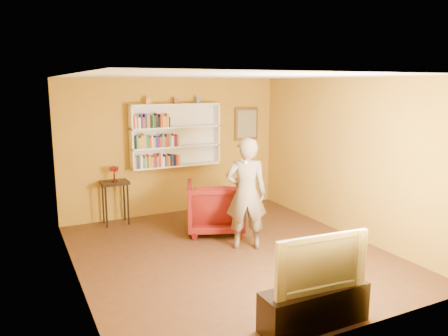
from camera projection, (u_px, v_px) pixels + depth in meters
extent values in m
cube|color=#3F2414|center=(230.00, 257.00, 6.80)|extent=(5.30, 5.80, 0.12)
cube|color=#A2751E|center=(173.00, 147.00, 8.75)|extent=(5.30, 0.04, 2.70)
cube|color=#A2751E|center=(346.00, 211.00, 4.31)|extent=(5.30, 0.04, 2.70)
cube|color=#A2751E|center=(71.00, 183.00, 5.54)|extent=(0.04, 5.80, 2.70)
cube|color=#A2751E|center=(347.00, 157.00, 7.52)|extent=(0.04, 5.80, 2.70)
cube|color=white|center=(230.00, 74.00, 6.27)|extent=(5.30, 5.80, 0.06)
cube|color=white|center=(173.00, 135.00, 8.67)|extent=(1.80, 0.03, 1.20)
cube|color=white|center=(131.00, 138.00, 8.17)|extent=(0.03, 0.28, 1.20)
cube|color=white|center=(216.00, 133.00, 8.94)|extent=(0.03, 0.28, 1.20)
cube|color=white|center=(176.00, 165.00, 8.67)|extent=(1.80, 0.28, 0.03)
cube|color=white|center=(176.00, 146.00, 8.60)|extent=(1.80, 0.28, 0.03)
cube|color=white|center=(175.00, 127.00, 8.52)|extent=(1.80, 0.28, 0.03)
cube|color=white|center=(175.00, 104.00, 8.44)|extent=(1.80, 0.28, 0.03)
cube|color=gold|center=(135.00, 162.00, 8.22)|extent=(0.03, 0.14, 0.24)
cube|color=navy|center=(137.00, 162.00, 8.25)|extent=(0.03, 0.16, 0.23)
cube|color=#1B7A23|center=(139.00, 162.00, 8.26)|extent=(0.02, 0.16, 0.23)
cube|color=white|center=(141.00, 162.00, 8.28)|extent=(0.04, 0.15, 0.25)
cube|color=teal|center=(143.00, 163.00, 8.30)|extent=(0.04, 0.15, 0.20)
cube|color=orange|center=(145.00, 162.00, 8.33)|extent=(0.03, 0.19, 0.23)
cube|color=#1B7A23|center=(147.00, 162.00, 8.34)|extent=(0.03, 0.17, 0.21)
cube|color=orange|center=(149.00, 161.00, 8.35)|extent=(0.04, 0.17, 0.24)
cube|color=orange|center=(151.00, 162.00, 8.38)|extent=(0.04, 0.17, 0.20)
cube|color=#AF281A|center=(153.00, 161.00, 8.39)|extent=(0.03, 0.18, 0.22)
cube|color=#412164|center=(155.00, 162.00, 8.41)|extent=(0.04, 0.17, 0.20)
cube|color=orange|center=(157.00, 161.00, 8.43)|extent=(0.03, 0.19, 0.21)
cube|color=#AF281A|center=(159.00, 160.00, 8.42)|extent=(0.04, 0.14, 0.26)
cube|color=white|center=(161.00, 160.00, 8.45)|extent=(0.02, 0.15, 0.26)
cube|color=white|center=(163.00, 161.00, 8.48)|extent=(0.04, 0.16, 0.19)
cube|color=navy|center=(165.00, 160.00, 8.48)|extent=(0.02, 0.15, 0.23)
cube|color=brown|center=(166.00, 161.00, 8.50)|extent=(0.04, 0.15, 0.21)
cube|color=orange|center=(168.00, 161.00, 8.53)|extent=(0.03, 0.18, 0.20)
cube|color=black|center=(169.00, 160.00, 8.54)|extent=(0.02, 0.18, 0.23)
cube|color=navy|center=(171.00, 160.00, 8.56)|extent=(0.04, 0.18, 0.22)
cube|color=black|center=(173.00, 160.00, 8.58)|extent=(0.04, 0.18, 0.21)
cube|color=#AF281A|center=(176.00, 160.00, 8.59)|extent=(0.03, 0.17, 0.21)
cube|color=orange|center=(178.00, 160.00, 8.60)|extent=(0.04, 0.14, 0.20)
cube|color=black|center=(134.00, 143.00, 8.15)|extent=(0.04, 0.14, 0.22)
cube|color=teal|center=(137.00, 142.00, 8.19)|extent=(0.04, 0.17, 0.24)
cube|color=orange|center=(139.00, 143.00, 8.21)|extent=(0.04, 0.17, 0.21)
cube|color=gold|center=(141.00, 142.00, 8.23)|extent=(0.04, 0.18, 0.25)
cube|color=orange|center=(144.00, 141.00, 8.24)|extent=(0.04, 0.17, 0.27)
cube|color=teal|center=(146.00, 141.00, 8.25)|extent=(0.03, 0.15, 0.26)
cube|color=#1B7A23|center=(147.00, 142.00, 8.27)|extent=(0.03, 0.16, 0.21)
cube|color=#AF281A|center=(149.00, 143.00, 8.29)|extent=(0.04, 0.16, 0.20)
cube|color=white|center=(151.00, 141.00, 8.31)|extent=(0.03, 0.18, 0.24)
cube|color=orange|center=(153.00, 142.00, 8.32)|extent=(0.04, 0.16, 0.19)
cube|color=navy|center=(155.00, 142.00, 8.34)|extent=(0.04, 0.16, 0.22)
cube|color=#412164|center=(158.00, 142.00, 8.36)|extent=(0.04, 0.15, 0.21)
cube|color=#AF281A|center=(160.00, 142.00, 8.38)|extent=(0.04, 0.16, 0.21)
cube|color=teal|center=(162.00, 140.00, 8.40)|extent=(0.04, 0.17, 0.25)
cube|color=brown|center=(164.00, 142.00, 8.43)|extent=(0.03, 0.18, 0.20)
cube|color=#AF281A|center=(166.00, 140.00, 8.44)|extent=(0.03, 0.17, 0.25)
cube|color=#AF281A|center=(167.00, 140.00, 8.46)|extent=(0.02, 0.18, 0.24)
cube|color=teal|center=(169.00, 140.00, 8.47)|extent=(0.04, 0.17, 0.23)
cube|color=white|center=(171.00, 141.00, 8.49)|extent=(0.03, 0.17, 0.21)
cube|color=#AF281A|center=(173.00, 140.00, 8.48)|extent=(0.02, 0.15, 0.25)
cube|color=navy|center=(174.00, 141.00, 8.51)|extent=(0.03, 0.16, 0.21)
cube|color=#AF281A|center=(176.00, 140.00, 8.53)|extent=(0.03, 0.18, 0.23)
cube|color=gold|center=(178.00, 141.00, 8.54)|extent=(0.03, 0.17, 0.21)
cube|color=#AF281A|center=(133.00, 123.00, 8.10)|extent=(0.03, 0.18, 0.21)
cube|color=white|center=(135.00, 122.00, 8.10)|extent=(0.02, 0.15, 0.23)
cube|color=brown|center=(136.00, 123.00, 8.11)|extent=(0.02, 0.15, 0.20)
cube|color=white|center=(138.00, 123.00, 8.14)|extent=(0.04, 0.16, 0.20)
cube|color=#412164|center=(141.00, 121.00, 8.15)|extent=(0.03, 0.16, 0.26)
cube|color=brown|center=(143.00, 123.00, 8.18)|extent=(0.04, 0.18, 0.20)
cube|color=navy|center=(145.00, 121.00, 8.19)|extent=(0.03, 0.17, 0.26)
cube|color=gold|center=(147.00, 121.00, 8.20)|extent=(0.03, 0.17, 0.26)
cube|color=brown|center=(148.00, 121.00, 8.20)|extent=(0.02, 0.14, 0.24)
cube|color=black|center=(150.00, 121.00, 8.24)|extent=(0.04, 0.18, 0.24)
cube|color=#1B7A23|center=(152.00, 121.00, 8.26)|extent=(0.03, 0.18, 0.23)
cube|color=black|center=(154.00, 122.00, 8.26)|extent=(0.04, 0.15, 0.23)
cube|color=black|center=(156.00, 120.00, 8.28)|extent=(0.04, 0.16, 0.27)
cube|color=black|center=(158.00, 122.00, 8.31)|extent=(0.04, 0.18, 0.20)
cube|color=#AF281A|center=(160.00, 121.00, 8.31)|extent=(0.04, 0.15, 0.26)
cube|color=gold|center=(163.00, 122.00, 8.33)|extent=(0.04, 0.15, 0.22)
cube|color=gold|center=(165.00, 122.00, 8.35)|extent=(0.03, 0.15, 0.21)
cube|color=orange|center=(167.00, 120.00, 8.37)|extent=(0.04, 0.16, 0.27)
cube|color=black|center=(169.00, 122.00, 8.38)|extent=(0.02, 0.14, 0.20)
cube|color=#BD7936|center=(148.00, 101.00, 8.19)|extent=(0.09, 0.09, 0.12)
cube|color=brown|center=(176.00, 101.00, 8.44)|extent=(0.08, 0.08, 0.11)
cube|color=#4A597C|center=(198.00, 100.00, 8.64)|extent=(0.09, 0.09, 0.12)
cube|color=#543A18|center=(246.00, 124.00, 9.35)|extent=(0.55, 0.04, 0.70)
cube|color=gray|center=(247.00, 124.00, 9.32)|extent=(0.45, 0.02, 0.58)
cylinder|color=black|center=(106.00, 207.00, 7.93)|extent=(0.04, 0.04, 0.77)
cylinder|color=black|center=(128.00, 205.00, 8.11)|extent=(0.04, 0.04, 0.77)
cylinder|color=black|center=(103.00, 203.00, 8.19)|extent=(0.04, 0.04, 0.77)
cylinder|color=black|center=(124.00, 201.00, 8.37)|extent=(0.04, 0.04, 0.77)
cube|color=black|center=(114.00, 183.00, 8.07)|extent=(0.50, 0.38, 0.05)
cylinder|color=maroon|center=(114.00, 181.00, 8.07)|extent=(0.12, 0.12, 0.02)
cylinder|color=maroon|center=(114.00, 176.00, 8.05)|extent=(0.03, 0.03, 0.15)
ellipsoid|color=maroon|center=(114.00, 169.00, 8.02)|extent=(0.17, 0.17, 0.11)
cylinder|color=#F8E1A9|center=(118.00, 169.00, 8.06)|extent=(0.01, 0.01, 0.12)
cylinder|color=#F8E1A9|center=(117.00, 169.00, 8.10)|extent=(0.01, 0.01, 0.12)
cylinder|color=#F8E1A9|center=(114.00, 168.00, 8.11)|extent=(0.01, 0.01, 0.12)
cylinder|color=#F8E1A9|center=(112.00, 169.00, 8.08)|extent=(0.01, 0.01, 0.12)
cylinder|color=#F8E1A9|center=(110.00, 169.00, 8.04)|extent=(0.01, 0.01, 0.12)
cylinder|color=#F8E1A9|center=(109.00, 170.00, 7.99)|extent=(0.01, 0.01, 0.12)
cylinder|color=#F8E1A9|center=(111.00, 170.00, 7.95)|extent=(0.01, 0.01, 0.12)
cylinder|color=#F8E1A9|center=(113.00, 170.00, 7.95)|extent=(0.01, 0.01, 0.12)
cylinder|color=#F8E1A9|center=(116.00, 170.00, 7.97)|extent=(0.01, 0.01, 0.12)
cylinder|color=#F8E1A9|center=(118.00, 169.00, 8.01)|extent=(0.01, 0.01, 0.12)
imported|color=#4F0507|center=(215.00, 207.00, 7.71)|extent=(1.27, 1.29, 0.91)
imported|color=#6B5E4E|center=(246.00, 194.00, 6.85)|extent=(0.77, 0.65, 1.78)
cube|color=white|center=(244.00, 162.00, 6.35)|extent=(0.04, 0.15, 0.04)
cube|color=black|center=(314.00, 307.00, 4.71)|extent=(1.24, 0.37, 0.44)
imported|color=black|center=(316.00, 260.00, 4.61)|extent=(1.10, 0.22, 0.63)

